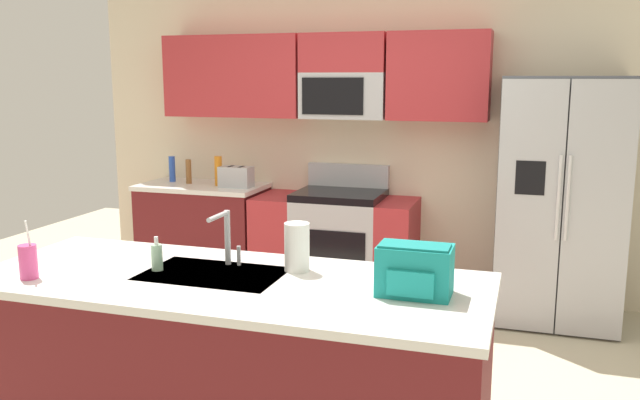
# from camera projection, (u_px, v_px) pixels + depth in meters

# --- Properties ---
(ground_plane) EXTENTS (9.00, 9.00, 0.00)m
(ground_plane) POSITION_uv_depth(u_px,v_px,m) (293.00, 390.00, 3.95)
(ground_plane) COLOR beige
(ground_plane) RESTS_ON ground
(kitchen_wall_unit) EXTENTS (5.20, 0.43, 2.60)m
(kitchen_wall_unit) POSITION_uv_depth(u_px,v_px,m) (359.00, 121.00, 5.68)
(kitchen_wall_unit) COLOR beige
(kitchen_wall_unit) RESTS_ON ground
(back_counter) EXTENTS (1.11, 0.63, 0.90)m
(back_counter) POSITION_uv_depth(u_px,v_px,m) (204.00, 233.00, 6.01)
(back_counter) COLOR maroon
(back_counter) RESTS_ON ground
(range_oven) EXTENTS (1.36, 0.61, 1.10)m
(range_oven) POSITION_uv_depth(u_px,v_px,m) (335.00, 244.00, 5.64)
(range_oven) COLOR #B7BABF
(range_oven) RESTS_ON ground
(refrigerator) EXTENTS (0.90, 0.76, 1.85)m
(refrigerator) POSITION_uv_depth(u_px,v_px,m) (560.00, 202.00, 4.95)
(refrigerator) COLOR #4C4F54
(refrigerator) RESTS_ON ground
(island_counter) EXTENTS (2.47, 0.98, 0.90)m
(island_counter) POSITION_uv_depth(u_px,v_px,m) (230.00, 366.00, 3.22)
(island_counter) COLOR maroon
(island_counter) RESTS_ON ground
(toaster) EXTENTS (0.28, 0.16, 0.18)m
(toaster) POSITION_uv_depth(u_px,v_px,m) (236.00, 177.00, 5.75)
(toaster) COLOR #B7BABF
(toaster) RESTS_ON back_counter
(pepper_mill) EXTENTS (0.05, 0.05, 0.22)m
(pepper_mill) POSITION_uv_depth(u_px,v_px,m) (189.00, 172.00, 5.94)
(pepper_mill) COLOR brown
(pepper_mill) RESTS_ON back_counter
(bottle_orange) EXTENTS (0.07, 0.07, 0.26)m
(bottle_orange) POSITION_uv_depth(u_px,v_px,m) (218.00, 171.00, 5.83)
(bottle_orange) COLOR orange
(bottle_orange) RESTS_ON back_counter
(bottle_blue) EXTENTS (0.06, 0.06, 0.23)m
(bottle_blue) POSITION_uv_depth(u_px,v_px,m) (172.00, 169.00, 6.06)
(bottle_blue) COLOR blue
(bottle_blue) RESTS_ON back_counter
(sink_faucet) EXTENTS (0.08, 0.21, 0.28)m
(sink_faucet) POSITION_uv_depth(u_px,v_px,m) (226.00, 233.00, 3.32)
(sink_faucet) COLOR #B7BABF
(sink_faucet) RESTS_ON island_counter
(drink_cup_pink) EXTENTS (0.08, 0.08, 0.28)m
(drink_cup_pink) POSITION_uv_depth(u_px,v_px,m) (28.00, 261.00, 3.12)
(drink_cup_pink) COLOR #EA4C93
(drink_cup_pink) RESTS_ON island_counter
(soap_dispenser) EXTENTS (0.06, 0.06, 0.17)m
(soap_dispenser) POSITION_uv_depth(u_px,v_px,m) (157.00, 257.00, 3.26)
(soap_dispenser) COLOR #A5D8B2
(soap_dispenser) RESTS_ON island_counter
(paper_towel_roll) EXTENTS (0.12, 0.12, 0.24)m
(paper_towel_roll) POSITION_uv_depth(u_px,v_px,m) (297.00, 247.00, 3.24)
(paper_towel_roll) COLOR white
(paper_towel_roll) RESTS_ON island_counter
(backpack) EXTENTS (0.32, 0.22, 0.23)m
(backpack) POSITION_uv_depth(u_px,v_px,m) (415.00, 269.00, 2.88)
(backpack) COLOR teal
(backpack) RESTS_ON island_counter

